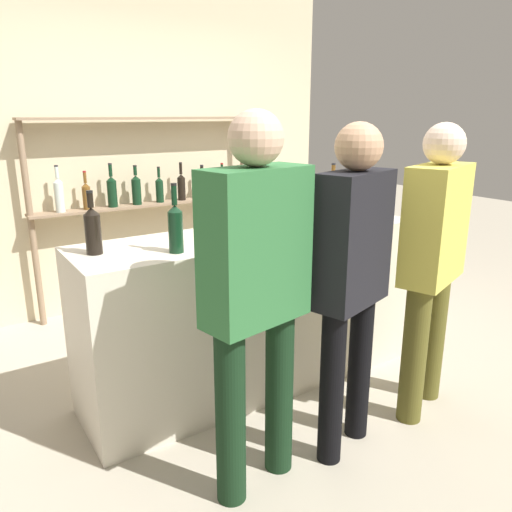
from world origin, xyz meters
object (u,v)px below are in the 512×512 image
object	(u,v)px
counter_bottle_4	(93,229)
counter_bottle_2	(176,227)
counter_bottle_1	(368,197)
customer_right	(433,253)
counter_bottle_0	(332,195)
cork_jar	(232,215)
ice_bucket	(307,211)
counter_bottle_3	(359,201)
customer_left	(256,283)
customer_center	(352,269)
wine_glass	(376,203)

from	to	relation	value
counter_bottle_4	counter_bottle_2	bearing A→B (deg)	-29.33
counter_bottle_1	counter_bottle_2	size ratio (longest dim) A/B	0.92
counter_bottle_4	customer_right	distance (m)	1.80
counter_bottle_0	counter_bottle_2	size ratio (longest dim) A/B	1.00
counter_bottle_2	cork_jar	xyz separation A→B (m)	(0.52, 0.33, -0.05)
counter_bottle_1	ice_bucket	world-z (taller)	counter_bottle_1
counter_bottle_3	customer_left	world-z (taller)	customer_left
customer_center	counter_bottle_1	bearing A→B (deg)	-64.93
counter_bottle_3	counter_bottle_4	size ratio (longest dim) A/B	1.00
wine_glass	ice_bucket	distance (m)	0.54
cork_jar	customer_left	bearing A→B (deg)	-115.07
counter_bottle_2	counter_bottle_1	bearing A→B (deg)	7.17
counter_bottle_2	counter_bottle_3	size ratio (longest dim) A/B	1.10
cork_jar	counter_bottle_3	bearing A→B (deg)	-15.69
customer_right	counter_bottle_2	bearing A→B (deg)	43.83
customer_left	wine_glass	bearing A→B (deg)	-75.68
cork_jar	ice_bucket	bearing A→B (deg)	-36.14
counter_bottle_1	counter_bottle_2	world-z (taller)	counter_bottle_2
customer_left	ice_bucket	bearing A→B (deg)	-60.77
counter_bottle_3	customer_center	bearing A→B (deg)	-135.81
customer_right	customer_center	bearing A→B (deg)	72.84
counter_bottle_2	customer_center	world-z (taller)	customer_center
customer_right	customer_left	size ratio (longest dim) A/B	0.96
customer_center	customer_right	world-z (taller)	customer_center
ice_bucket	customer_right	xyz separation A→B (m)	(0.34, -0.68, -0.16)
counter_bottle_1	customer_right	world-z (taller)	customer_right
counter_bottle_1	counter_bottle_4	distance (m)	1.91
counter_bottle_4	customer_center	size ratio (longest dim) A/B	0.20
counter_bottle_3	wine_glass	xyz separation A→B (m)	(0.07, -0.09, -0.00)
counter_bottle_1	customer_center	xyz separation A→B (m)	(-0.95, -0.84, -0.15)
customer_right	customer_left	distance (m)	1.15
counter_bottle_0	customer_center	bearing A→B (deg)	-127.02
customer_right	ice_bucket	bearing A→B (deg)	7.11
customer_right	customer_left	xyz separation A→B (m)	(-1.15, 0.00, 0.04)
counter_bottle_0	ice_bucket	bearing A→B (deg)	-148.35
cork_jar	customer_right	distance (m)	1.19
wine_glass	cork_jar	bearing A→B (deg)	160.10
customer_center	counter_bottle_3	bearing A→B (deg)	-62.27
counter_bottle_1	wine_glass	distance (m)	0.24
counter_bottle_3	wine_glass	bearing A→B (deg)	-54.63
counter_bottle_0	counter_bottle_4	size ratio (longest dim) A/B	1.10
counter_bottle_2	customer_right	xyz separation A→B (m)	(1.23, -0.62, -0.18)
counter_bottle_3	customer_left	size ratio (longest dim) A/B	0.19
counter_bottle_2	ice_bucket	bearing A→B (deg)	3.37
counter_bottle_0	counter_bottle_3	distance (m)	0.24
cork_jar	customer_center	bearing A→B (deg)	-85.08
counter_bottle_1	counter_bottle_2	xyz separation A→B (m)	(-1.55, -0.20, 0.01)
counter_bottle_0	customer_left	size ratio (longest dim) A/B	0.21
counter_bottle_3	counter_bottle_1	bearing A→B (deg)	28.79
counter_bottle_0	counter_bottle_3	world-z (taller)	counter_bottle_0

